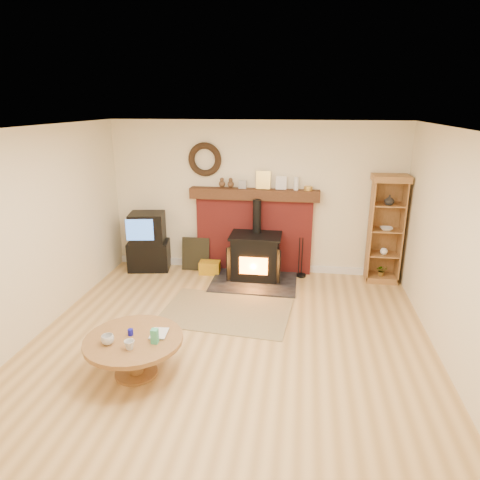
% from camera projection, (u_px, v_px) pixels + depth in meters
% --- Properties ---
extents(ground, '(5.50, 5.50, 0.00)m').
position_uv_depth(ground, '(227.00, 352.00, 5.16)').
color(ground, '#B4884B').
rests_on(ground, ground).
extents(room_shell, '(5.02, 5.52, 2.61)m').
position_uv_depth(room_shell, '(226.00, 212.00, 4.72)').
color(room_shell, beige).
rests_on(room_shell, ground).
extents(chimney_breast, '(2.20, 0.22, 1.78)m').
position_uv_depth(chimney_breast, '(254.00, 227.00, 7.42)').
color(chimney_breast, maroon).
rests_on(chimney_breast, ground).
extents(wood_stove, '(1.40, 1.00, 1.34)m').
position_uv_depth(wood_stove, '(255.00, 258.00, 7.17)').
color(wood_stove, black).
rests_on(wood_stove, ground).
extents(area_rug, '(1.89, 1.38, 0.01)m').
position_uv_depth(area_rug, '(226.00, 312.00, 6.12)').
color(area_rug, brown).
rests_on(area_rug, ground).
extents(tv_unit, '(0.78, 0.60, 1.04)m').
position_uv_depth(tv_unit, '(148.00, 243.00, 7.59)').
color(tv_unit, black).
rests_on(tv_unit, ground).
extents(curio_cabinet, '(0.57, 0.41, 1.79)m').
position_uv_depth(curio_cabinet, '(385.00, 229.00, 6.98)').
color(curio_cabinet, brown).
rests_on(curio_cabinet, ground).
extents(firelog_box, '(0.36, 0.23, 0.22)m').
position_uv_depth(firelog_box, '(210.00, 268.00, 7.48)').
color(firelog_box, '#E7EA0D').
rests_on(firelog_box, ground).
extents(leaning_painting, '(0.49, 0.13, 0.59)m').
position_uv_depth(leaning_painting, '(196.00, 254.00, 7.61)').
color(leaning_painting, black).
rests_on(leaning_painting, ground).
extents(fire_tools, '(0.16, 0.16, 0.70)m').
position_uv_depth(fire_tools, '(301.00, 271.00, 7.36)').
color(fire_tools, black).
rests_on(fire_tools, ground).
extents(coffee_table, '(1.06, 1.06, 0.61)m').
position_uv_depth(coffee_table, '(134.00, 345.00, 4.62)').
color(coffee_table, brown).
rests_on(coffee_table, ground).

